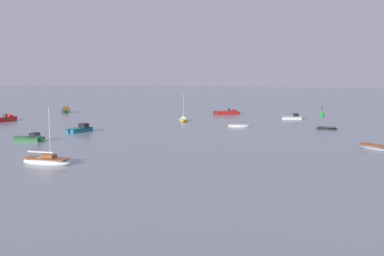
% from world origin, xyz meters
% --- Properties ---
extents(motorboat_moored_1, '(2.76, 4.93, 1.78)m').
position_xyz_m(motorboat_moored_1, '(-24.06, 55.78, 0.27)').
color(motorboat_moored_1, '#197084').
rests_on(motorboat_moored_1, ground).
extents(rowboat_moored_0, '(3.26, 1.49, 0.50)m').
position_xyz_m(rowboat_moored_0, '(10.87, 68.62, 0.14)').
color(rowboat_moored_0, black).
rests_on(rowboat_moored_0, ground).
extents(motorboat_moored_2, '(2.88, 6.37, 2.11)m').
position_xyz_m(motorboat_moored_2, '(-45.85, 66.49, 0.29)').
color(motorboat_moored_2, red).
rests_on(motorboat_moored_2, ground).
extents(rowboat_moored_1, '(4.16, 4.35, 0.71)m').
position_xyz_m(rowboat_moored_1, '(15.82, 49.14, 0.19)').
color(rowboat_moored_1, gray).
rests_on(rowboat_moored_1, ground).
extents(motorboat_moored_4, '(4.32, 1.56, 1.61)m').
position_xyz_m(motorboat_moored_4, '(-24.77, 44.76, 0.24)').
color(motorboat_moored_4, '#23602D').
rests_on(motorboat_moored_4, ground).
extents(sailboat_moored_0, '(4.96, 1.62, 5.53)m').
position_xyz_m(sailboat_moored_0, '(-14.51, 32.13, 0.24)').
color(sailboat_moored_0, white).
rests_on(sailboat_moored_0, ground).
extents(motorboat_moored_5, '(6.13, 5.04, 2.05)m').
position_xyz_m(motorboat_moored_5, '(-9.02, 92.68, 0.28)').
color(motorboat_moored_5, red).
rests_on(motorboat_moored_5, ground).
extents(rowboat_moored_2, '(3.59, 1.54, 0.55)m').
position_xyz_m(rowboat_moored_2, '(-2.80, 68.04, 0.15)').
color(rowboat_moored_2, white).
rests_on(rowboat_moored_2, ground).
extents(sailboat_moored_1, '(2.47, 4.83, 5.18)m').
position_xyz_m(sailboat_moored_1, '(-14.28, 75.30, 0.22)').
color(sailboat_moored_1, gold).
rests_on(sailboat_moored_1, ground).
extents(motorboat_moored_7, '(4.59, 2.47, 1.66)m').
position_xyz_m(motorboat_moored_7, '(5.29, 84.58, 0.25)').
color(motorboat_moored_7, white).
rests_on(motorboat_moored_7, ground).
extents(motorboat_moored_8, '(4.28, 5.48, 2.01)m').
position_xyz_m(motorboat_moored_8, '(-46.49, 88.12, 0.30)').
color(motorboat_moored_8, '#23602D').
rests_on(motorboat_moored_8, ground).
extents(channel_buoy, '(0.90, 0.90, 2.30)m').
position_xyz_m(channel_buoy, '(10.35, 92.54, 0.46)').
color(channel_buoy, '#198C2D').
rests_on(channel_buoy, ground).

